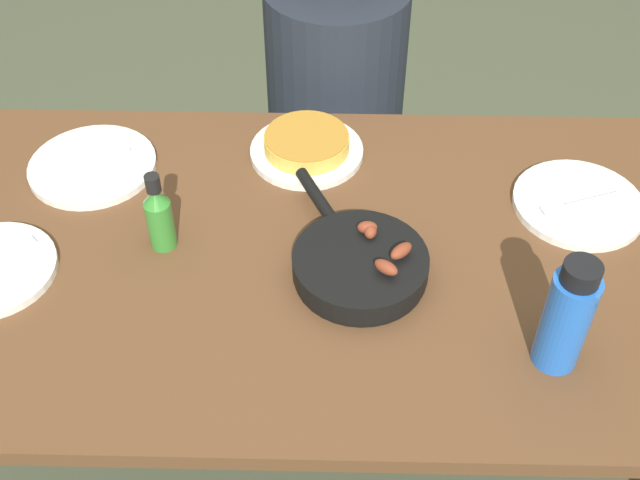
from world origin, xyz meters
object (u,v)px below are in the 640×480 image
object	(u,v)px
skillet	(360,264)
frittata_plate_center	(307,146)
empty_plate_far_left	(578,204)
water_bottle	(567,317)
person_figure	(335,146)
hot_sauce_bottle	(159,216)
empty_plate_far_right	(93,166)

from	to	relation	value
skillet	frittata_plate_center	size ratio (longest dim) A/B	1.56
skillet	empty_plate_far_left	distance (m)	0.48
water_bottle	person_figure	bearing A→B (deg)	112.11
empty_plate_far_left	skillet	bearing A→B (deg)	-156.23
hot_sauce_bottle	water_bottle	bearing A→B (deg)	-20.04
hot_sauce_bottle	frittata_plate_center	bearing A→B (deg)	46.53
empty_plate_far_left	frittata_plate_center	bearing A→B (deg)	164.30
frittata_plate_center	person_figure	bearing A→B (deg)	81.13
hot_sauce_bottle	empty_plate_far_left	bearing A→B (deg)	8.63
frittata_plate_center	empty_plate_far_right	bearing A→B (deg)	-172.63
hot_sauce_bottle	person_figure	distance (m)	0.82
skillet	person_figure	bearing A→B (deg)	-21.41
empty_plate_far_right	person_figure	distance (m)	0.73
water_bottle	person_figure	distance (m)	1.06
hot_sauce_bottle	person_figure	size ratio (longest dim) A/B	0.14
empty_plate_far_right	empty_plate_far_left	bearing A→B (deg)	-5.51
skillet	empty_plate_far_left	size ratio (longest dim) A/B	1.45
skillet	person_figure	distance (m)	0.80
skillet	hot_sauce_bottle	xyz separation A→B (m)	(-0.37, 0.07, 0.05)
empty_plate_far_left	person_figure	world-z (taller)	person_figure
water_bottle	hot_sauce_bottle	xyz separation A→B (m)	(-0.70, 0.25, -0.03)
frittata_plate_center	empty_plate_far_left	distance (m)	0.57
empty_plate_far_left	empty_plate_far_right	size ratio (longest dim) A/B	0.98
empty_plate_far_left	person_figure	distance (m)	0.78
frittata_plate_center	empty_plate_far_right	distance (m)	0.45
skillet	water_bottle	bearing A→B (deg)	-144.74
empty_plate_far_left	person_figure	xyz separation A→B (m)	(-0.49, 0.54, -0.28)
frittata_plate_center	hot_sauce_bottle	distance (m)	0.39
frittata_plate_center	person_figure	distance (m)	0.49
empty_plate_far_left	hot_sauce_bottle	xyz separation A→B (m)	(-0.81, -0.12, 0.07)
frittata_plate_center	water_bottle	xyz separation A→B (m)	(0.43, -0.53, 0.08)
empty_plate_far_right	water_bottle	xyz separation A→B (m)	(0.88, -0.47, 0.10)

